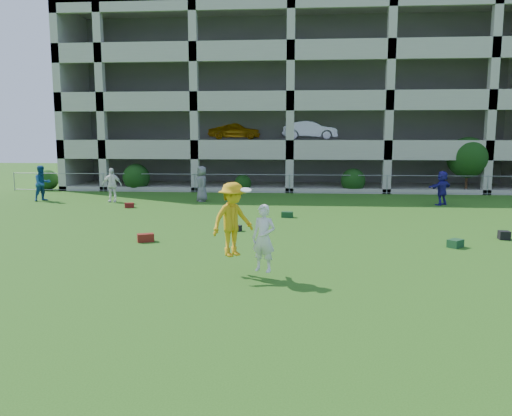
# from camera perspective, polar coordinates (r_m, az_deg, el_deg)

# --- Properties ---
(ground) EXTENTS (100.00, 100.00, 0.00)m
(ground) POSITION_cam_1_polar(r_m,az_deg,el_deg) (12.68, 2.44, -8.30)
(ground) COLOR #235114
(ground) RESTS_ON ground
(bystander_a) EXTENTS (1.13, 1.20, 1.96)m
(bystander_a) POSITION_cam_1_polar(r_m,az_deg,el_deg) (29.96, -23.23, 2.61)
(bystander_a) COLOR navy
(bystander_a) RESTS_ON ground
(bystander_b) EXTENTS (1.13, 0.57, 1.85)m
(bystander_b) POSITION_cam_1_polar(r_m,az_deg,el_deg) (28.22, -16.16, 2.54)
(bystander_b) COLOR white
(bystander_b) RESTS_ON ground
(bystander_c) EXTENTS (0.99, 1.13, 1.94)m
(bystander_c) POSITION_cam_1_polar(r_m,az_deg,el_deg) (27.48, -6.21, 2.77)
(bystander_c) COLOR slate
(bystander_c) RESTS_ON ground
(bystander_d) EXTENTS (1.62, 1.45, 1.79)m
(bystander_d) POSITION_cam_1_polar(r_m,az_deg,el_deg) (27.66, 20.48, 2.16)
(bystander_d) COLOR navy
(bystander_d) RESTS_ON ground
(bag_red_a) EXTENTS (0.62, 0.49, 0.28)m
(bag_red_a) POSITION_cam_1_polar(r_m,az_deg,el_deg) (17.52, -12.50, -3.34)
(bag_red_a) COLOR #612010
(bag_red_a) RESTS_ON ground
(bag_black_b) EXTENTS (0.45, 0.34, 0.22)m
(bag_black_b) POSITION_cam_1_polar(r_m,az_deg,el_deg) (19.05, -2.30, -2.30)
(bag_black_b) COLOR black
(bag_black_b) RESTS_ON ground
(bag_green_c) EXTENTS (0.60, 0.60, 0.26)m
(bag_green_c) POSITION_cam_1_polar(r_m,az_deg,el_deg) (17.53, 21.83, -3.77)
(bag_green_c) COLOR #143821
(bag_green_c) RESTS_ON ground
(crate_d) EXTENTS (0.38, 0.38, 0.30)m
(crate_d) POSITION_cam_1_polar(r_m,az_deg,el_deg) (19.52, 26.49, -2.80)
(crate_d) COLOR black
(crate_d) RESTS_ON ground
(bag_red_f) EXTENTS (0.52, 0.43, 0.24)m
(bag_red_f) POSITION_cam_1_polar(r_m,az_deg,el_deg) (25.85, -14.28, 0.30)
(bag_red_f) COLOR #53100E
(bag_red_f) RESTS_ON ground
(bag_green_g) EXTENTS (0.52, 0.34, 0.25)m
(bag_green_g) POSITION_cam_1_polar(r_m,az_deg,el_deg) (22.17, 3.58, -0.75)
(bag_green_g) COLOR #13341C
(bag_green_g) RESTS_ON ground
(frisbee_contest) EXTENTS (1.89, 1.38, 2.23)m
(frisbee_contest) POSITION_cam_1_polar(r_m,az_deg,el_deg) (12.84, -1.98, -1.74)
(frisbee_contest) COLOR gold
(frisbee_contest) RESTS_ON ground
(parking_garage) EXTENTS (30.00, 14.00, 12.00)m
(parking_garage) POSITION_cam_1_polar(r_m,az_deg,el_deg) (39.91, 4.11, 11.78)
(parking_garage) COLOR #9E998C
(parking_garage) RESTS_ON ground
(fence) EXTENTS (36.06, 0.06, 1.20)m
(fence) POSITION_cam_1_polar(r_m,az_deg,el_deg) (31.28, 3.84, 2.82)
(fence) COLOR gray
(fence) RESTS_ON ground
(shrub_row) EXTENTS (34.38, 2.52, 3.50)m
(shrub_row) POSITION_cam_1_polar(r_m,az_deg,el_deg) (32.17, 12.10, 4.41)
(shrub_row) COLOR #163D11
(shrub_row) RESTS_ON ground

